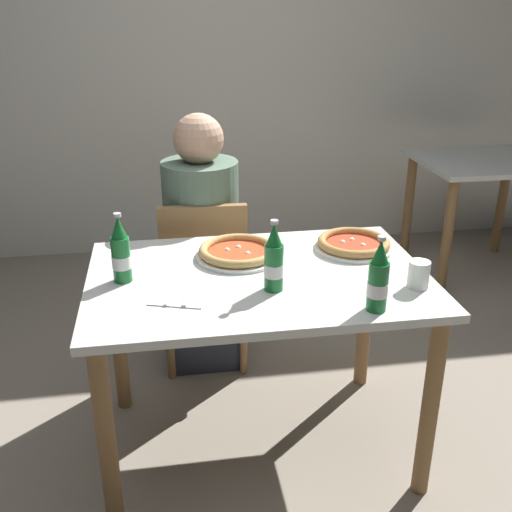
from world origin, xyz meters
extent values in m
plane|color=gray|center=(0.00, 0.00, 0.00)|extent=(8.00, 8.00, 0.00)
cube|color=silver|center=(0.00, 2.20, 1.30)|extent=(7.00, 0.10, 2.60)
cube|color=silver|center=(0.00, 0.00, 0.73)|extent=(1.20, 0.80, 0.03)
cylinder|color=olive|center=(-0.54, -0.34, 0.36)|extent=(0.06, 0.06, 0.72)
cylinder|color=olive|center=(0.54, -0.34, 0.36)|extent=(0.06, 0.06, 0.72)
cylinder|color=olive|center=(-0.54, 0.34, 0.36)|extent=(0.06, 0.06, 0.72)
cylinder|color=olive|center=(0.54, 0.34, 0.36)|extent=(0.06, 0.06, 0.72)
cube|color=olive|center=(-0.15, 0.68, 0.43)|extent=(0.41, 0.41, 0.04)
cube|color=olive|center=(-0.16, 0.50, 0.65)|extent=(0.38, 0.05, 0.40)
cylinder|color=olive|center=(0.02, 0.84, 0.21)|extent=(0.04, 0.04, 0.41)
cylinder|color=olive|center=(-0.32, 0.86, 0.21)|extent=(0.04, 0.04, 0.41)
cylinder|color=olive|center=(0.01, 0.50, 0.21)|extent=(0.04, 0.04, 0.41)
cylinder|color=olive|center=(-0.33, 0.52, 0.21)|extent=(0.04, 0.04, 0.41)
cube|color=#2D3342|center=(-0.15, 0.66, 0.23)|extent=(0.32, 0.28, 0.45)
cylinder|color=slate|center=(-0.15, 0.66, 0.73)|extent=(0.34, 0.34, 0.55)
sphere|color=tan|center=(-0.15, 0.66, 1.10)|extent=(0.22, 0.22, 0.22)
cube|color=silver|center=(1.65, 1.43, 0.73)|extent=(0.80, 0.70, 0.03)
cylinder|color=olive|center=(1.31, 1.14, 0.36)|extent=(0.06, 0.06, 0.72)
cylinder|color=olive|center=(1.31, 1.72, 0.36)|extent=(0.06, 0.06, 0.72)
cylinder|color=olive|center=(1.99, 1.72, 0.36)|extent=(0.06, 0.06, 0.72)
cylinder|color=white|center=(-0.05, 0.17, 0.76)|extent=(0.32, 0.32, 0.01)
cylinder|color=#CC4723|center=(-0.05, 0.17, 0.77)|extent=(0.23, 0.23, 0.01)
torus|color=tan|center=(-0.05, 0.17, 0.78)|extent=(0.30, 0.30, 0.03)
sphere|color=silver|center=(-0.09, 0.19, 0.77)|extent=(0.02, 0.02, 0.02)
sphere|color=silver|center=(-0.02, 0.15, 0.77)|extent=(0.02, 0.02, 0.02)
sphere|color=silver|center=(-0.04, 0.21, 0.77)|extent=(0.02, 0.02, 0.02)
cylinder|color=white|center=(0.41, 0.18, 0.76)|extent=(0.30, 0.30, 0.01)
cylinder|color=#BC381E|center=(0.41, 0.18, 0.77)|extent=(0.22, 0.22, 0.01)
torus|color=#B78447|center=(0.41, 0.18, 0.78)|extent=(0.28, 0.28, 0.03)
sphere|color=silver|center=(0.37, 0.20, 0.77)|extent=(0.02, 0.02, 0.02)
sphere|color=silver|center=(0.44, 0.16, 0.77)|extent=(0.02, 0.02, 0.02)
sphere|color=silver|center=(0.41, 0.22, 0.77)|extent=(0.02, 0.02, 0.02)
cylinder|color=#196B2D|center=(-0.47, 0.02, 0.83)|extent=(0.06, 0.06, 0.16)
cone|color=#196B2D|center=(-0.47, 0.02, 0.95)|extent=(0.05, 0.05, 0.07)
cylinder|color=#B7B7BC|center=(-0.47, 0.02, 0.99)|extent=(0.03, 0.03, 0.01)
cylinder|color=white|center=(-0.47, 0.02, 0.82)|extent=(0.07, 0.07, 0.04)
cylinder|color=#196B2D|center=(0.32, -0.32, 0.83)|extent=(0.06, 0.06, 0.16)
cone|color=#196B2D|center=(0.32, -0.32, 0.95)|extent=(0.05, 0.05, 0.07)
cylinder|color=#B7B7BC|center=(0.32, -0.32, 0.99)|extent=(0.03, 0.03, 0.01)
cylinder|color=white|center=(0.32, -0.32, 0.82)|extent=(0.07, 0.07, 0.04)
cylinder|color=#196B2D|center=(0.03, -0.13, 0.83)|extent=(0.06, 0.06, 0.16)
cone|color=#196B2D|center=(0.03, -0.13, 0.95)|extent=(0.05, 0.05, 0.07)
cylinder|color=#B7B7BC|center=(0.03, -0.13, 0.99)|extent=(0.03, 0.03, 0.01)
cylinder|color=white|center=(0.03, -0.13, 0.82)|extent=(0.07, 0.07, 0.04)
cube|color=white|center=(-0.28, -0.12, 0.75)|extent=(0.23, 0.23, 0.00)
cube|color=silver|center=(-0.26, -0.12, 0.76)|extent=(0.04, 0.19, 0.00)
cube|color=silver|center=(-0.30, -0.12, 0.76)|extent=(0.08, 0.16, 0.00)
cylinder|color=white|center=(0.52, -0.19, 0.80)|extent=(0.07, 0.07, 0.09)
camera|label=1|loc=(-0.31, -1.90, 1.64)|focal=41.93mm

